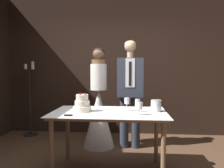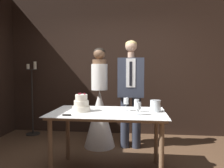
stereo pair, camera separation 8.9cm
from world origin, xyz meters
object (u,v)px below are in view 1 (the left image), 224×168
object	(u,v)px
bride	(99,111)
groom	(130,89)
tiered_cake	(82,104)
hurricane_candle	(156,106)
wine_glass_far	(138,103)
candle_stand	(30,102)
cake_table	(109,118)
cake_knife	(74,116)
wine_glass_near	(140,106)
wine_glass_middle	(127,102)

from	to	relation	value
bride	groom	bearing A→B (deg)	-0.06
tiered_cake	hurricane_candle	world-z (taller)	tiered_cake
wine_glass_far	candle_stand	bearing A→B (deg)	145.55
groom	cake_table	bearing A→B (deg)	-106.04
cake_table	hurricane_candle	distance (m)	0.63
cake_knife	wine_glass_far	distance (m)	0.82
tiered_cake	candle_stand	bearing A→B (deg)	133.46
bride	cake_table	bearing A→B (deg)	-73.97
tiered_cake	groom	distance (m)	1.14
tiered_cake	wine_glass_near	distance (m)	0.75
cake_table	wine_glass_middle	size ratio (longest dim) A/B	8.60
wine_glass_middle	bride	size ratio (longest dim) A/B	0.10
cake_table	bride	distance (m)	0.98
cake_table	wine_glass_near	size ratio (longest dim) A/B	9.54
groom	bride	bearing A→B (deg)	179.94
wine_glass_near	wine_glass_far	bearing A→B (deg)	96.25
cake_table	cake_knife	distance (m)	0.49
wine_glass_near	bride	bearing A→B (deg)	120.82
wine_glass_near	groom	world-z (taller)	groom
hurricane_candle	tiered_cake	bearing A→B (deg)	-175.77
cake_knife	bride	xyz separation A→B (m)	(0.11, 1.24, -0.18)
tiered_cake	hurricane_candle	bearing A→B (deg)	4.23
hurricane_candle	groom	bearing A→B (deg)	110.99
tiered_cake	wine_glass_near	world-z (taller)	tiered_cake
cake_table	candle_stand	bearing A→B (deg)	139.93
tiered_cake	wine_glass_far	bearing A→B (deg)	2.38
tiered_cake	cake_table	bearing A→B (deg)	1.49
wine_glass_near	wine_glass_far	distance (m)	0.18
cake_knife	wine_glass_middle	size ratio (longest dim) A/B	2.34
cake_table	wine_glass_middle	distance (m)	0.32
wine_glass_far	tiered_cake	bearing A→B (deg)	-177.62
cake_table	wine_glass_middle	bearing A→B (deg)	23.19
tiered_cake	wine_glass_near	bearing A→B (deg)	-11.78
hurricane_candle	bride	size ratio (longest dim) A/B	0.09
candle_stand	tiered_cake	bearing A→B (deg)	-46.54
cake_table	candle_stand	world-z (taller)	candle_stand
wine_glass_far	hurricane_candle	xyz separation A→B (m)	(0.24, 0.04, -0.04)
tiered_cake	bride	distance (m)	0.99
cake_table	wine_glass_far	xyz separation A→B (m)	(0.37, 0.02, 0.20)
cake_knife	groom	world-z (taller)	groom
wine_glass_middle	groom	distance (m)	0.85
wine_glass_near	candle_stand	bearing A→B (deg)	142.58
groom	candle_stand	size ratio (longest dim) A/B	1.22
wine_glass_middle	tiered_cake	bearing A→B (deg)	-169.52
wine_glass_near	hurricane_candle	distance (m)	0.32
hurricane_candle	candle_stand	xyz separation A→B (m)	(-2.37, 1.42, -0.18)
hurricane_candle	wine_glass_middle	bearing A→B (deg)	174.59
cake_table	groom	distance (m)	1.03
candle_stand	groom	bearing A→B (deg)	-14.91
cake_knife	candle_stand	bearing A→B (deg)	124.71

